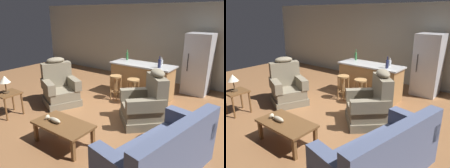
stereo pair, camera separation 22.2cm
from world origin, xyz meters
The scene contains 17 objects.
ground_plane centered at (0.00, 0.00, 0.00)m, with size 12.00×12.00×0.00m.
back_wall centered at (0.00, 3.12, 1.30)m, with size 12.00×0.05×2.60m.
coffee_table centered at (0.05, -1.63, 0.36)m, with size 1.10×0.60×0.42m.
fish_figurine centered at (-0.13, -1.69, 0.46)m, with size 0.34×0.10×0.10m.
couch centered at (1.82, -1.34, 0.34)m, with size 1.20×2.03×0.94m.
recliner_near_lamp centered at (-1.48, -0.37, 0.42)m, with size 1.11×1.11×1.20m.
recliner_near_island centered at (0.85, -0.02, 0.42)m, with size 1.19×1.19×1.20m.
end_table centered at (-1.87, -1.56, 0.46)m, with size 0.48×0.48×0.56m.
table_lamp centered at (-1.87, -1.59, 0.87)m, with size 0.24×0.24×0.41m.
kitchen_island centered at (0.00, 1.35, 0.48)m, with size 1.80×0.70×0.95m.
bar_stool_left centered at (-0.46, 0.72, 0.47)m, with size 0.32×0.32×0.68m.
bar_stool_middle centered at (0.10, 0.72, 0.47)m, with size 0.32×0.32×0.68m.
bar_stool_right centered at (0.65, 0.72, 0.47)m, with size 0.32×0.32×0.68m.
refrigerator centered at (1.17, 2.55, 0.88)m, with size 0.70×0.69×1.76m.
bottle_tall_green centered at (-0.64, 1.55, 1.07)m, with size 0.07×0.07×0.32m.
bottle_short_amber centered at (0.55, 1.22, 1.06)m, with size 0.08×0.08×0.30m.
bottle_wine_dark centered at (0.48, 1.52, 1.03)m, with size 0.08×0.08×0.21m.
Camera 2 is at (2.99, -3.79, 2.30)m, focal length 35.00 mm.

